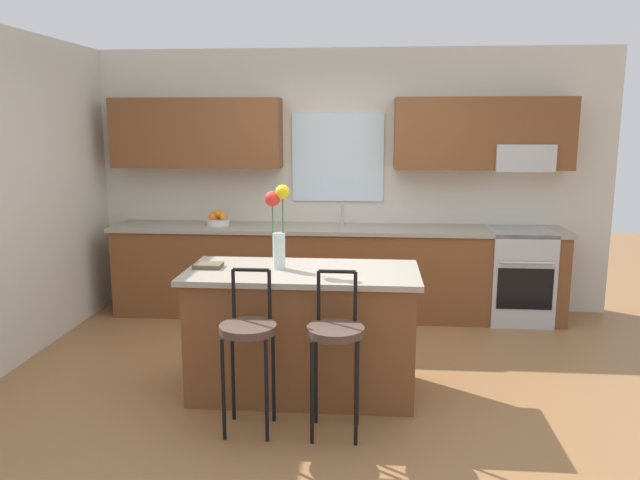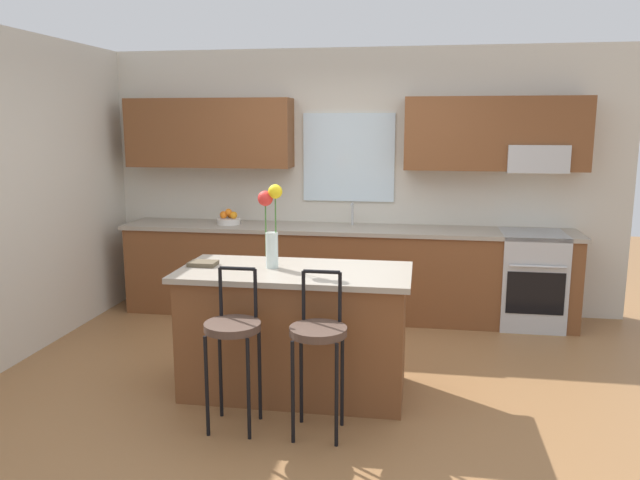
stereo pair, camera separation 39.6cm
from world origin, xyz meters
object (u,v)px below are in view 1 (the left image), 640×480
(flower_vase, at_px, (278,222))
(cookbook, at_px, (208,266))
(bar_stool_near, at_px, (248,336))
(kitchen_island, at_px, (303,331))
(fruit_bowl_oranges, at_px, (218,220))
(bar_stool_middle, at_px, (336,338))
(oven_range, at_px, (518,275))

(flower_vase, distance_m, cookbook, 0.61)
(bar_stool_near, height_order, cookbook, bar_stool_near)
(kitchen_island, xyz_separation_m, bar_stool_near, (-0.27, -0.61, 0.17))
(fruit_bowl_oranges, bearing_deg, bar_stool_middle, -61.51)
(bar_stool_near, xyz_separation_m, cookbook, (-0.41, 0.62, 0.30))
(cookbook, bearing_deg, kitchen_island, -1.02)
(kitchen_island, bearing_deg, flower_vase, 170.20)
(oven_range, distance_m, cookbook, 3.26)
(oven_range, relative_size, flower_vase, 1.52)
(bar_stool_middle, distance_m, flower_vase, 1.00)
(bar_stool_near, bearing_deg, cookbook, 123.49)
(kitchen_island, xyz_separation_m, fruit_bowl_oranges, (-1.08, 1.89, 0.51))
(bar_stool_middle, xyz_separation_m, fruit_bowl_oranges, (-1.36, 2.50, 0.34))
(kitchen_island, bearing_deg, bar_stool_middle, -65.79)
(kitchen_island, distance_m, cookbook, 0.83)
(fruit_bowl_oranges, bearing_deg, flower_vase, -64.00)
(bar_stool_near, height_order, flower_vase, flower_vase)
(cookbook, bearing_deg, bar_stool_middle, -32.94)
(bar_stool_near, bearing_deg, oven_range, 48.03)
(kitchen_island, bearing_deg, bar_stool_near, -114.21)
(bar_stool_middle, distance_m, cookbook, 1.19)
(cookbook, bearing_deg, bar_stool_near, -56.51)
(bar_stool_near, distance_m, flower_vase, 0.90)
(kitchen_island, xyz_separation_m, flower_vase, (-0.18, 0.03, 0.80))
(bar_stool_near, relative_size, cookbook, 5.21)
(cookbook, bearing_deg, fruit_bowl_oranges, 101.91)
(flower_vase, distance_m, fruit_bowl_oranges, 2.09)
(fruit_bowl_oranges, bearing_deg, oven_range, -0.54)
(kitchen_island, bearing_deg, oven_range, 43.68)
(flower_vase, bearing_deg, kitchen_island, -9.80)
(flower_vase, xyz_separation_m, fruit_bowl_oranges, (-0.91, 1.86, -0.29))
(cookbook, xyz_separation_m, fruit_bowl_oranges, (-0.40, 1.88, 0.04))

